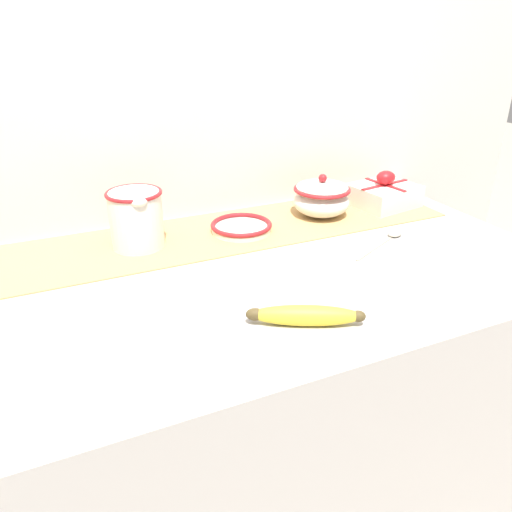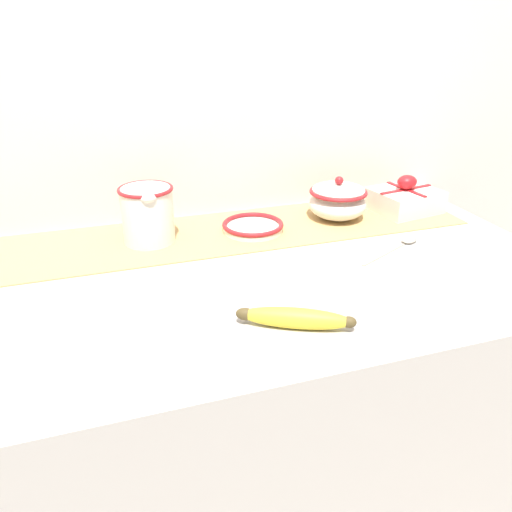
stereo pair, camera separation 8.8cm
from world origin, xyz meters
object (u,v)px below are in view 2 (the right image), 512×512
at_px(banana, 295,318).
at_px(gift_box, 405,199).
at_px(small_dish, 253,226).
at_px(sugar_bowl, 338,200).
at_px(cream_pitcher, 147,212).
at_px(spoon, 406,242).

bearing_deg(banana, gift_box, 41.40).
bearing_deg(small_dish, banana, -98.11).
distance_m(sugar_bowl, small_dish, 0.22).
xyz_separation_m(sugar_bowl, gift_box, (0.18, -0.00, -0.01)).
height_order(cream_pitcher, banana, cream_pitcher).
bearing_deg(banana, sugar_bowl, 56.12).
xyz_separation_m(banana, gift_box, (0.45, 0.40, 0.02)).
bearing_deg(cream_pitcher, gift_box, -0.40).
bearing_deg(spoon, gift_box, 32.24).
xyz_separation_m(spoon, gift_box, (0.11, 0.17, 0.03)).
xyz_separation_m(small_dish, banana, (-0.05, -0.39, 0.00)).
bearing_deg(gift_box, banana, -138.60).
relative_size(cream_pitcher, small_dish, 0.98).
bearing_deg(sugar_bowl, gift_box, -0.96).
height_order(cream_pitcher, gift_box, cream_pitcher).
height_order(cream_pitcher, spoon, cream_pitcher).
xyz_separation_m(sugar_bowl, small_dish, (-0.21, -0.01, -0.03)).
xyz_separation_m(small_dish, spoon, (0.29, -0.16, -0.01)).
distance_m(cream_pitcher, spoon, 0.55).
relative_size(small_dish, spoon, 0.78).
height_order(sugar_bowl, banana, sugar_bowl).
distance_m(cream_pitcher, small_dish, 0.23).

